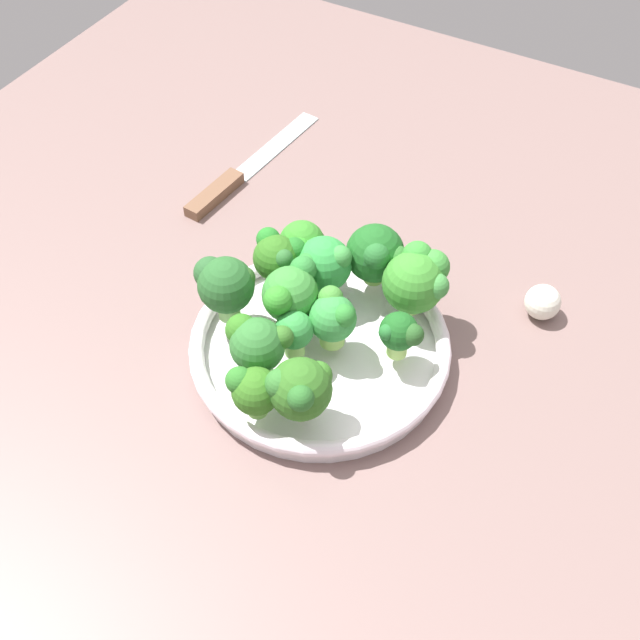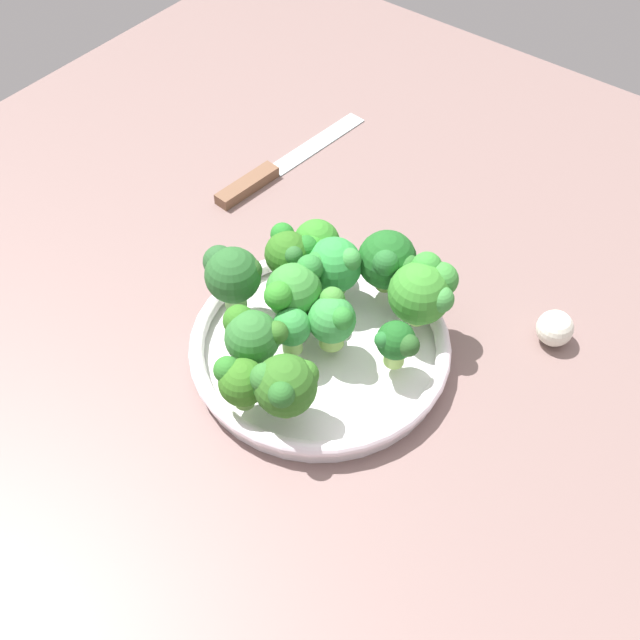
{
  "view_description": "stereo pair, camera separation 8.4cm",
  "coord_description": "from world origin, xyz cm",
  "px_view_note": "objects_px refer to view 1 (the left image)",
  "views": [
    {
      "loc": [
        51.37,
        28.36,
        69.64
      ],
      "look_at": [
        2.95,
        1.39,
        5.99
      ],
      "focal_mm": 46.05,
      "sensor_mm": 36.0,
      "label": 1
    },
    {
      "loc": [
        46.72,
        35.39,
        69.64
      ],
      "look_at": [
        2.95,
        1.39,
        5.99
      ],
      "focal_mm": 46.05,
      "sensor_mm": 36.0,
      "label": 2
    }
  ],
  "objects_px": {
    "broccoli_floret_5": "(225,284)",
    "broccoli_floret_3": "(400,333)",
    "broccoli_floret_4": "(376,255)",
    "broccoli_floret_7": "(256,344)",
    "bowl": "(320,347)",
    "broccoli_floret_8": "(417,279)",
    "broccoli_floret_9": "(254,390)",
    "garlic_bulb": "(543,302)",
    "broccoli_floret_0": "(290,295)",
    "knife": "(238,176)",
    "broccoli_floret_12": "(301,245)",
    "broccoli_floret_1": "(300,388)",
    "broccoli_floret_11": "(292,330)",
    "broccoli_floret_2": "(323,264)",
    "broccoli_floret_6": "(278,257)",
    "broccoli_floret_10": "(333,317)"
  },
  "relations": [
    {
      "from": "broccoli_floret_11",
      "to": "broccoli_floret_7",
      "type": "bearing_deg",
      "value": -27.24
    },
    {
      "from": "knife",
      "to": "broccoli_floret_7",
      "type": "bearing_deg",
      "value": 36.83
    },
    {
      "from": "broccoli_floret_0",
      "to": "broccoli_floret_9",
      "type": "xyz_separation_m",
      "value": [
        0.11,
        0.03,
        -0.01
      ]
    },
    {
      "from": "broccoli_floret_9",
      "to": "broccoli_floret_10",
      "type": "distance_m",
      "value": 0.12
    },
    {
      "from": "broccoli_floret_8",
      "to": "broccoli_floret_3",
      "type": "bearing_deg",
      "value": 10.97
    },
    {
      "from": "broccoli_floret_0",
      "to": "broccoli_floret_11",
      "type": "distance_m",
      "value": 0.04
    },
    {
      "from": "broccoli_floret_6",
      "to": "broccoli_floret_11",
      "type": "height_order",
      "value": "broccoli_floret_6"
    },
    {
      "from": "broccoli_floret_9",
      "to": "garlic_bulb",
      "type": "height_order",
      "value": "broccoli_floret_9"
    },
    {
      "from": "broccoli_floret_2",
      "to": "broccoli_floret_9",
      "type": "distance_m",
      "value": 0.18
    },
    {
      "from": "broccoli_floret_3",
      "to": "broccoli_floret_4",
      "type": "height_order",
      "value": "broccoli_floret_4"
    },
    {
      "from": "broccoli_floret_10",
      "to": "broccoli_floret_6",
      "type": "bearing_deg",
      "value": -114.87
    },
    {
      "from": "broccoli_floret_6",
      "to": "knife",
      "type": "bearing_deg",
      "value": -134.93
    },
    {
      "from": "broccoli_floret_6",
      "to": "broccoli_floret_8",
      "type": "bearing_deg",
      "value": 106.6
    },
    {
      "from": "broccoli_floret_12",
      "to": "broccoli_floret_3",
      "type": "bearing_deg",
      "value": 68.35
    },
    {
      "from": "bowl",
      "to": "broccoli_floret_2",
      "type": "xyz_separation_m",
      "value": [
        -0.07,
        -0.03,
        0.05
      ]
    },
    {
      "from": "bowl",
      "to": "broccoli_floret_8",
      "type": "height_order",
      "value": "broccoli_floret_8"
    },
    {
      "from": "broccoli_floret_3",
      "to": "broccoli_floret_9",
      "type": "xyz_separation_m",
      "value": [
        0.13,
        -0.09,
        0.0
      ]
    },
    {
      "from": "broccoli_floret_4",
      "to": "broccoli_floret_6",
      "type": "xyz_separation_m",
      "value": [
        0.06,
        -0.09,
        0.0
      ]
    },
    {
      "from": "broccoli_floret_11",
      "to": "knife",
      "type": "bearing_deg",
      "value": -136.67
    },
    {
      "from": "broccoli_floret_4",
      "to": "broccoli_floret_6",
      "type": "relative_size",
      "value": 1.07
    },
    {
      "from": "broccoli_floret_3",
      "to": "knife",
      "type": "xyz_separation_m",
      "value": [
        -0.19,
        -0.32,
        -0.06
      ]
    },
    {
      "from": "broccoli_floret_2",
      "to": "broccoli_floret_5",
      "type": "relative_size",
      "value": 0.88
    },
    {
      "from": "knife",
      "to": "broccoli_floret_0",
      "type": "bearing_deg",
      "value": 44.72
    },
    {
      "from": "bowl",
      "to": "broccoli_floret_0",
      "type": "bearing_deg",
      "value": -94.62
    },
    {
      "from": "broccoli_floret_5",
      "to": "broccoli_floret_3",
      "type": "bearing_deg",
      "value": 101.96
    },
    {
      "from": "broccoli_floret_0",
      "to": "broccoli_floret_12",
      "type": "relative_size",
      "value": 1.21
    },
    {
      "from": "broccoli_floret_0",
      "to": "broccoli_floret_11",
      "type": "xyz_separation_m",
      "value": [
        0.03,
        0.02,
        -0.01
      ]
    },
    {
      "from": "broccoli_floret_12",
      "to": "knife",
      "type": "relative_size",
      "value": 0.24
    },
    {
      "from": "broccoli_floret_10",
      "to": "broccoli_floret_12",
      "type": "distance_m",
      "value": 0.11
    },
    {
      "from": "broccoli_floret_0",
      "to": "broccoli_floret_8",
      "type": "height_order",
      "value": "broccoli_floret_0"
    },
    {
      "from": "broccoli_floret_4",
      "to": "broccoli_floret_7",
      "type": "bearing_deg",
      "value": -15.85
    },
    {
      "from": "broccoli_floret_5",
      "to": "knife",
      "type": "distance_m",
      "value": 0.27
    },
    {
      "from": "broccoli_floret_4",
      "to": "bowl",
      "type": "bearing_deg",
      "value": -6.84
    },
    {
      "from": "broccoli_floret_9",
      "to": "garlic_bulb",
      "type": "bearing_deg",
      "value": 145.3
    },
    {
      "from": "broccoli_floret_4",
      "to": "knife",
      "type": "relative_size",
      "value": 0.28
    },
    {
      "from": "broccoli_floret_1",
      "to": "broccoli_floret_4",
      "type": "distance_m",
      "value": 0.2
    },
    {
      "from": "broccoli_floret_6",
      "to": "broccoli_floret_7",
      "type": "height_order",
      "value": "same"
    },
    {
      "from": "broccoli_floret_0",
      "to": "broccoli_floret_7",
      "type": "xyz_separation_m",
      "value": [
        0.07,
        0.0,
        -0.01
      ]
    },
    {
      "from": "bowl",
      "to": "broccoli_floret_11",
      "type": "bearing_deg",
      "value": -29.99
    },
    {
      "from": "broccoli_floret_2",
      "to": "broccoli_floret_9",
      "type": "xyz_separation_m",
      "value": [
        0.18,
        0.02,
        -0.0
      ]
    },
    {
      "from": "broccoli_floret_1",
      "to": "broccoli_floret_9",
      "type": "relative_size",
      "value": 1.25
    },
    {
      "from": "broccoli_floret_2",
      "to": "broccoli_floret_4",
      "type": "height_order",
      "value": "broccoli_floret_4"
    },
    {
      "from": "broccoli_floret_5",
      "to": "broccoli_floret_11",
      "type": "distance_m",
      "value": 0.09
    },
    {
      "from": "broccoli_floret_3",
      "to": "broccoli_floret_10",
      "type": "height_order",
      "value": "broccoli_floret_10"
    },
    {
      "from": "broccoli_floret_3",
      "to": "broccoli_floret_9",
      "type": "distance_m",
      "value": 0.16
    },
    {
      "from": "bowl",
      "to": "broccoli_floret_12",
      "type": "xyz_separation_m",
      "value": [
        -0.08,
        -0.07,
        0.05
      ]
    },
    {
      "from": "broccoli_floret_1",
      "to": "broccoli_floret_12",
      "type": "height_order",
      "value": "broccoli_floret_1"
    },
    {
      "from": "broccoli_floret_9",
      "to": "broccoli_floret_10",
      "type": "relative_size",
      "value": 0.89
    },
    {
      "from": "broccoli_floret_11",
      "to": "garlic_bulb",
      "type": "xyz_separation_m",
      "value": [
        -0.2,
        0.2,
        -0.04
      ]
    },
    {
      "from": "broccoli_floret_6",
      "to": "broccoli_floret_9",
      "type": "relative_size",
      "value": 1.22
    }
  ]
}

